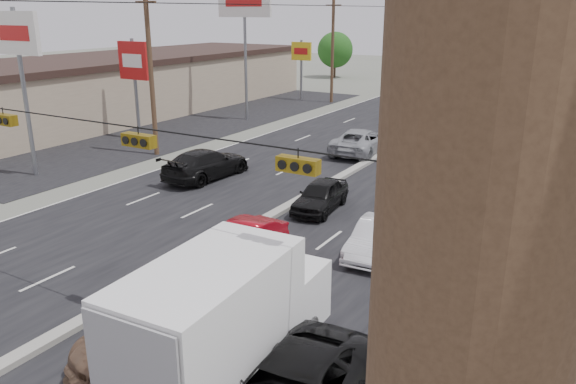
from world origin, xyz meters
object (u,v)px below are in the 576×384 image
Objects in this scene: utility_pole_left_b at (151,74)px; pole_sign_near at (18,47)px; box_truck at (226,319)px; utility_pole_left_c at (333,50)px; oncoming_far at (361,141)px; pole_sign_billboard at (244,10)px; queue_car_c at (453,198)px; queue_car_b at (376,238)px; queue_car_e at (520,210)px; tree_left_far at (335,50)px; queue_car_a at (320,196)px; oncoming_near at (206,164)px; pole_sign_mid at (134,66)px; pole_sign_far at (301,56)px; tan_sedan at (169,317)px; red_sedan at (241,242)px.

utility_pole_left_b is 1.11× the size of pole_sign_near.
box_truck is at bearing -24.72° from pole_sign_near.
utility_pole_left_c reaches higher than oncoming_far.
pole_sign_billboard is 2.38× the size of queue_car_c.
pole_sign_billboard reaches higher than box_truck.
queue_car_e is at bearing 52.09° from queue_car_b.
utility_pole_left_c is at bearing -64.59° from tree_left_far.
box_truck is (20.30, -9.35, -5.25)m from pole_sign_near.
oncoming_near is (-7.79, 1.42, 0.11)m from queue_car_a.
oncoming_far is (-6.70, 23.32, -0.98)m from box_truck.
box_truck is 13.02m from queue_car_a.
oncoming_near is (8.61, 4.45, -6.21)m from pole_sign_near.
utility_pole_left_c is at bearing 110.47° from box_truck.
pole_sign_mid reaches higher than oncoming_far.
pole_sign_billboard reaches higher than queue_car_c.
pole_sign_mid reaches higher than pole_sign_far.
pole_sign_billboard is 1.80× the size of tree_left_far.
tree_left_far reaches higher than queue_car_c.
tan_sedan is at bearing -43.35° from pole_sign_mid.
queue_car_e is (25.60, -26.16, -3.77)m from pole_sign_far.
oncoming_far is (13.10, -6.03, -8.07)m from pole_sign_billboard.
queue_car_b is at bearing -131.46° from queue_car_e.
queue_car_c is (21.70, 5.94, -6.38)m from pole_sign_near.
red_sedan is (17.40, -35.24, -3.72)m from pole_sign_far.
oncoming_near is (-15.99, -1.40, 0.17)m from queue_car_e.
pole_sign_billboard is 2.95× the size of queue_car_e.
box_truck reaches higher than queue_car_b.
pole_sign_mid reaches higher than queue_car_e.
tan_sedan is (-2.30, 0.47, -0.89)m from box_truck.
queue_car_a is at bearing -151.77° from queue_car_c.
pole_sign_near reaches higher than box_truck.
utility_pole_left_b reaches higher than pole_sign_mid.
pole_sign_far is at bearing -73.30° from tree_left_far.
utility_pole_left_b reaches higher than queue_car_c.
pole_sign_near is 1.95× the size of queue_car_c.
pole_sign_far is at bearing -55.47° from oncoming_far.
pole_sign_mid is 1.14× the size of tree_left_far.
pole_sign_near is 1.62× the size of oncoming_near.
tan_sedan is at bearing 128.28° from oncoming_near.
oncoming_near reaches higher than queue_car_c.
red_sedan reaches higher than queue_car_b.
utility_pole_left_b is at bearing 158.18° from queue_car_a.
utility_pole_left_c is 1.63× the size of tree_left_far.
queue_car_a is (-1.60, 11.91, -0.19)m from tan_sedan.
queue_car_c is at bearing -9.73° from pole_sign_mid.
pole_sign_mid is 1.22× the size of oncoming_far.
queue_car_c is at bearing -33.56° from pole_sign_billboard.
tree_left_far is (-6.00, 20.00, -0.69)m from pole_sign_far.
tan_sedan is at bearing -121.97° from queue_car_e.
red_sedan is 0.72× the size of oncoming_far.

